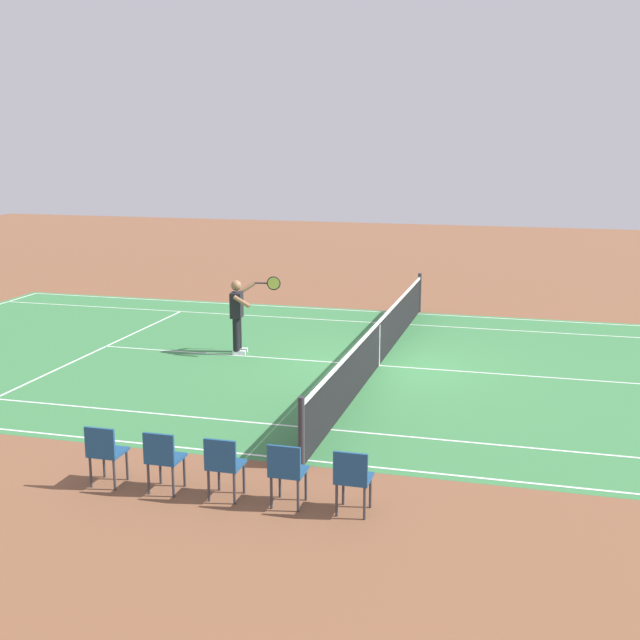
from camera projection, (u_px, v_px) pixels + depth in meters
ground_plane at (379, 366)px, 17.57m from camera, size 60.00×60.00×0.00m
court_slab at (379, 366)px, 17.57m from camera, size 24.20×11.40×0.00m
court_line_markings at (379, 365)px, 17.57m from camera, size 23.85×11.05×0.01m
tennis_net at (379, 343)px, 17.46m from camera, size 0.10×11.70×1.08m
tennis_player_near at (238, 312)px, 18.40m from camera, size 1.02×0.83×1.70m
tennis_ball at (385, 349)px, 18.79m from camera, size 0.07×0.07×0.07m
spectator_chair_0 at (352, 476)px, 10.49m from camera, size 0.44×0.44×0.88m
spectator_chair_1 at (287, 469)px, 10.71m from camera, size 0.44×0.44×0.88m
spectator_chair_2 at (224, 463)px, 10.93m from camera, size 0.44×0.44×0.88m
spectator_chair_3 at (163, 456)px, 11.15m from camera, size 0.44×0.44×0.88m
spectator_chair_4 at (105, 450)px, 11.37m from camera, size 0.44×0.44×0.88m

